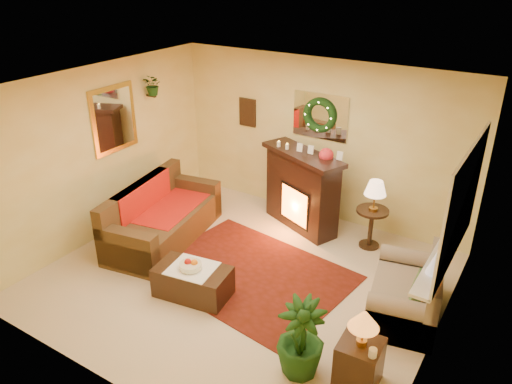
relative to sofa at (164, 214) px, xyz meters
The scene contains 31 objects.
floor 1.65m from the sofa, ahead, with size 5.00×5.00×0.00m, color beige.
ceiling 2.69m from the sofa, ahead, with size 5.00×5.00×0.00m, color white.
wall_back 2.70m from the sofa, 52.12° to the left, with size 5.00×5.00×0.00m, color #EFD88C.
wall_front 3.06m from the sofa, 57.61° to the right, with size 5.00×5.00×0.00m, color #EFD88C.
wall_left 1.29m from the sofa, 166.16° to the right, with size 4.50×4.50×0.00m, color #EFD88C.
wall_right 4.17m from the sofa, ahead, with size 4.50×4.50×0.00m, color #EFD88C.
area_rug 1.67m from the sofa, ahead, with size 2.57×1.93×0.01m, color maroon.
sofa is the anchor object (origin of this frame).
red_throw 0.19m from the sofa, 109.04° to the left, with size 0.80×1.29×0.02m, color #AF2D0F.
fireplace 2.16m from the sofa, 43.72° to the left, with size 1.30×0.41×1.20m, color black.
poinsettia 2.59m from the sofa, 37.10° to the left, with size 0.22×0.22×0.22m, color red.
mantel_candle_a 2.05m from the sofa, 53.14° to the left, with size 0.06×0.06×0.18m, color silver.
mantel_candle_b 2.13m from the sofa, 48.77° to the left, with size 0.06×0.06×0.17m, color #FBECCE.
mantel_mirror 2.84m from the sofa, 51.85° to the left, with size 0.92×0.02×0.72m, color white.
wreath 2.83m from the sofa, 51.28° to the left, with size 0.55×0.55×0.11m, color #194719.
wall_art 2.30m from the sofa, 83.66° to the left, with size 0.32×0.03×0.48m, color #381E11.
gold_mirror 1.60m from the sofa, behind, with size 0.03×0.84×1.00m, color gold.
hanging_plant 1.91m from the sofa, 133.07° to the left, with size 0.33×0.28×0.36m, color #194719.
loveseat 3.64m from the sofa, ahead, with size 0.76×1.31×0.76m, color #A4998B.
window_frame 4.22m from the sofa, ahead, with size 0.03×1.86×1.36m, color white.
window_glass 4.21m from the sofa, ahead, with size 0.02×1.70×1.22m, color black.
window_sill 3.99m from the sofa, ahead, with size 0.22×1.86×0.04m, color white.
mini_tree 4.02m from the sofa, ahead, with size 0.18×0.18×0.27m, color silver.
sill_plant 4.12m from the sofa, 14.74° to the left, with size 0.30×0.25×0.56m, color #255226.
side_table_round 3.11m from the sofa, 28.29° to the left, with size 0.47×0.47×0.62m, color black.
lamp_cream 3.14m from the sofa, 27.68° to the left, with size 0.32×0.32×0.48m, color #FFCC99.
end_table_square 3.76m from the sofa, 17.53° to the right, with size 0.42×0.42×0.51m, color #331A0B.
lamp_tiffany 3.78m from the sofa, 17.67° to the right, with size 0.31×0.31×0.45m, color yellow.
coffee_table 1.54m from the sofa, 34.97° to the right, with size 0.95×0.52×0.40m, color black.
fruit_bowl 1.53m from the sofa, 35.70° to the right, with size 0.28×0.28×0.07m, color white.
floor_palm 3.28m from the sofa, 23.55° to the right, with size 1.49×1.49×2.67m, color #1B4F19.
Camera 1 is at (3.15, -4.66, 3.96)m, focal length 35.00 mm.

